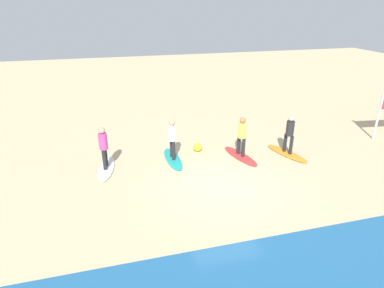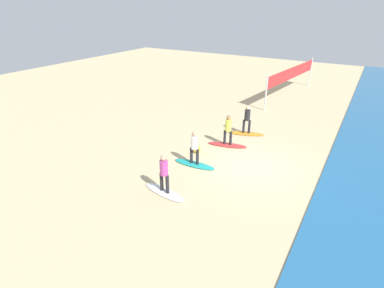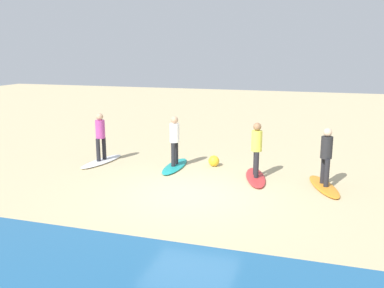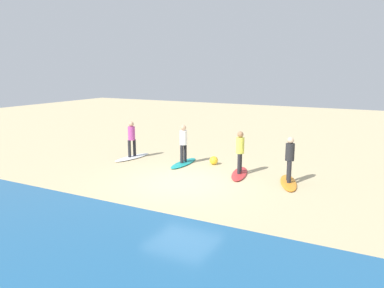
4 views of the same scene
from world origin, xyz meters
name	(u,v)px [view 4 (image 4 of 4)]	position (x,y,z in m)	size (l,w,h in m)	color
ground_plane	(183,182)	(0.00, 0.00, 0.00)	(60.00, 60.00, 0.00)	#CCB789
surfboard_orange	(288,183)	(-3.46, -1.65, 0.04)	(2.10, 0.56, 0.09)	orange
surfer_orange	(290,156)	(-3.46, -1.65, 1.04)	(0.32, 0.44, 1.64)	#232328
surfboard_red	(239,174)	(-1.47, -1.93, 0.04)	(2.10, 0.56, 0.09)	red
surfer_red	(240,149)	(-1.47, -1.93, 1.04)	(0.32, 0.45, 1.64)	#232328
surfboard_teal	(184,163)	(1.30, -2.37, 0.04)	(2.10, 0.56, 0.09)	teal
surfer_teal	(183,141)	(1.30, -2.37, 1.04)	(0.32, 0.46, 1.64)	#232328
surfboard_white	(132,157)	(3.94, -2.21, 0.04)	(2.10, 0.56, 0.09)	white
surfer_white	(132,136)	(3.94, -2.21, 1.04)	(0.32, 0.46, 1.64)	#232328
beach_ball	(214,160)	(0.10, -2.92, 0.19)	(0.37, 0.37, 0.37)	yellow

